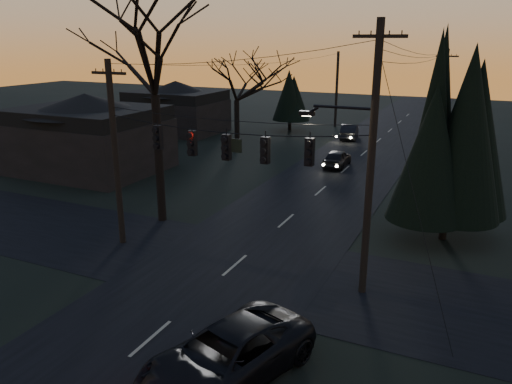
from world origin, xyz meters
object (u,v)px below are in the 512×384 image
at_px(utility_pole_right, 362,292).
at_px(bare_tree_left, 152,39).
at_px(utility_pole_far_r, 437,150).
at_px(sedan_oncoming_b, 349,132).
at_px(evergreen_right, 454,138).
at_px(utility_pole_left, 123,243).
at_px(sedan_oncoming_a, 337,158).
at_px(suv_near, 227,356).
at_px(utility_pole_far_l, 335,126).

xyz_separation_m(utility_pole_right, bare_tree_left, (-11.58, 3.36, 9.30)).
bearing_deg(utility_pole_far_r, utility_pole_right, -90.00).
distance_m(bare_tree_left, sedan_oncoming_b, 27.86).
bearing_deg(evergreen_right, bare_tree_left, -165.76).
height_order(utility_pole_left, sedan_oncoming_b, utility_pole_left).
distance_m(utility_pole_right, evergreen_right, 8.79).
xyz_separation_m(bare_tree_left, sedan_oncoming_a, (5.28, 15.17, -8.65)).
height_order(utility_pole_right, utility_pole_left, utility_pole_right).
height_order(suv_near, sedan_oncoming_b, suv_near).
xyz_separation_m(utility_pole_left, sedan_oncoming_b, (3.24, 29.65, 0.69)).
bearing_deg(evergreen_right, suv_near, -108.70).
xyz_separation_m(utility_pole_far_r, sedan_oncoming_b, (-8.26, 1.65, 0.69)).
xyz_separation_m(utility_pole_far_r, suv_near, (-2.30, -34.72, 0.77)).
height_order(utility_pole_left, evergreen_right, evergreen_right).
height_order(utility_pole_far_r, evergreen_right, evergreen_right).
height_order(utility_pole_left, utility_pole_far_l, utility_pole_left).
relative_size(bare_tree_left, sedan_oncoming_a, 3.49).
bearing_deg(sedan_oncoming_b, utility_pole_far_l, -72.46).
relative_size(utility_pole_right, evergreen_right, 1.15).
distance_m(utility_pole_left, bare_tree_left, 9.89).
relative_size(utility_pole_left, utility_pole_far_r, 1.00).
distance_m(evergreen_right, sedan_oncoming_a, 15.11).
relative_size(suv_near, sedan_oncoming_b, 1.32).
bearing_deg(sedan_oncoming_b, bare_tree_left, 73.28).
xyz_separation_m(utility_pole_far_r, evergreen_right, (2.31, -21.11, 4.95)).
distance_m(evergreen_right, sedan_oncoming_b, 25.45).
relative_size(utility_pole_far_l, suv_near, 1.44).
distance_m(utility_pole_left, suv_near, 11.42).
bearing_deg(utility_pole_far_r, sedan_oncoming_a, -123.65).
relative_size(utility_pole_far_l, sedan_oncoming_b, 1.90).
bearing_deg(utility_pole_right, utility_pole_far_r, 90.00).
bearing_deg(sedan_oncoming_a, utility_pole_far_l, -74.45).
xyz_separation_m(utility_pole_far_l, sedan_oncoming_a, (5.20, -17.46, 0.65)).
distance_m(utility_pole_left, utility_pole_far_l, 36.00).
bearing_deg(utility_pole_right, evergreen_right, 71.50).
height_order(utility_pole_far_r, sedan_oncoming_b, utility_pole_far_r).
xyz_separation_m(suv_near, sedan_oncoming_b, (-5.96, 36.37, -0.08)).
bearing_deg(utility_pole_left, suv_near, -36.14).
height_order(utility_pole_left, bare_tree_left, bare_tree_left).
bearing_deg(evergreen_right, utility_pole_right, -108.50).
height_order(utility_pole_right, utility_pole_far_l, utility_pole_right).
relative_size(bare_tree_left, suv_near, 2.40).
relative_size(evergreen_right, sedan_oncoming_a, 2.29).
distance_m(utility_pole_far_l, sedan_oncoming_b, 7.17).
relative_size(utility_pole_far_l, sedan_oncoming_a, 2.10).
relative_size(utility_pole_far_r, suv_near, 1.53).
height_order(evergreen_right, suv_near, evergreen_right).
distance_m(utility_pole_far_l, suv_near, 43.70).
distance_m(utility_pole_left, evergreen_right, 16.20).
height_order(utility_pole_left, sedan_oncoming_a, utility_pole_left).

